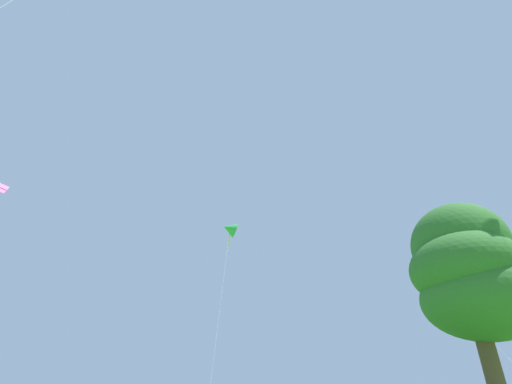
# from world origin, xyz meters

# --- Properties ---
(kite_yellow_diamond) EXTENTS (1.54, 10.88, 10.13)m
(kite_yellow_diamond) POSITION_xyz_m (18.67, 27.66, 8.93)
(kite_yellow_diamond) COLOR yellow
(kite_yellow_diamond) RESTS_ON ground_plane
(kite_green_small) EXTENTS (1.88, 8.77, 17.19)m
(kite_green_small) POSITION_xyz_m (0.46, 31.97, 16.30)
(kite_green_small) COLOR green
(kite_green_small) RESTS_ON ground_plane
(tree_left_oak) EXTENTS (6.43, 6.08, 11.10)m
(tree_left_oak) POSITION_xyz_m (13.52, 15.55, 7.09)
(tree_left_oak) COLOR brown
(tree_left_oak) RESTS_ON ground_plane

